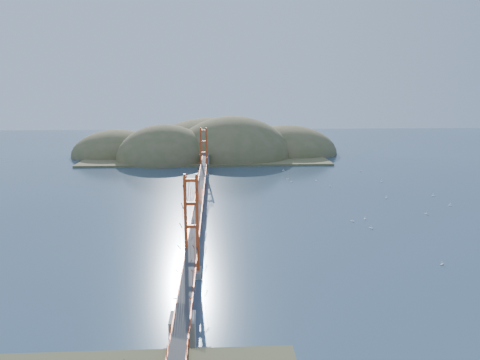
{
  "coord_description": "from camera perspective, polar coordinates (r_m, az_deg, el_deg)",
  "views": [
    {
      "loc": [
        2.69,
        -79.82,
        20.83
      ],
      "look_at": [
        6.98,
        0.0,
        5.03
      ],
      "focal_mm": 35.0,
      "sensor_mm": 36.0,
      "label": 1
    }
  ],
  "objects": [
    {
      "name": "sailboat_13",
      "position": [
        61.77,
        23.4,
        -9.35
      ],
      "size": [
        0.54,
        0.54,
        0.58
      ],
      "color": "white",
      "rests_on": "ground"
    },
    {
      "name": "ground",
      "position": [
        82.53,
        -4.85,
        -3.48
      ],
      "size": [
        320.0,
        320.0,
        0.0
      ],
      "primitive_type": "plane",
      "color": "#2F455E",
      "rests_on": "ground"
    },
    {
      "name": "sailboat_8",
      "position": [
        99.06,
        22.47,
        -1.73
      ],
      "size": [
        0.61,
        0.55,
        0.69
      ],
      "color": "white",
      "rests_on": "ground"
    },
    {
      "name": "sailboat_2",
      "position": [
        76.47,
        13.51,
        -4.83
      ],
      "size": [
        0.61,
        0.61,
        0.64
      ],
      "color": "white",
      "rests_on": "ground"
    },
    {
      "name": "sailboat_16",
      "position": [
        102.24,
        10.9,
        -0.7
      ],
      "size": [
        0.56,
        0.56,
        0.62
      ],
      "color": "white",
      "rests_on": "ground"
    },
    {
      "name": "sailboat_5",
      "position": [
        84.46,
        21.76,
        -3.81
      ],
      "size": [
        0.55,
        0.55,
        0.6
      ],
      "color": "white",
      "rests_on": "ground"
    },
    {
      "name": "sailboat_7",
      "position": [
        108.9,
        5.85,
        0.18
      ],
      "size": [
        0.6,
        0.54,
        0.68
      ],
      "color": "white",
      "rests_on": "ground"
    },
    {
      "name": "sailboat_11",
      "position": [
        92.16,
        24.22,
        -2.79
      ],
      "size": [
        0.59,
        0.58,
        0.66
      ],
      "color": "white",
      "rests_on": "ground"
    },
    {
      "name": "sailboat_15",
      "position": [
        107.74,
        9.28,
        -0.04
      ],
      "size": [
        0.41,
        0.48,
        0.56
      ],
      "color": "white",
      "rests_on": "ground"
    },
    {
      "name": "sailboat_3",
      "position": [
        105.23,
        6.26,
        -0.23
      ],
      "size": [
        0.53,
        0.46,
        0.6
      ],
      "color": "white",
      "rests_on": "ground"
    },
    {
      "name": "sailboat_9",
      "position": [
        94.21,
        17.39,
        -2.02
      ],
      "size": [
        0.52,
        0.56,
        0.63
      ],
      "color": "white",
      "rests_on": "ground"
    },
    {
      "name": "sailboat_0",
      "position": [
        78.34,
        14.98,
        -4.53
      ],
      "size": [
        0.41,
        0.48,
        0.56
      ],
      "color": "white",
      "rests_on": "ground"
    },
    {
      "name": "sailboat_4",
      "position": [
        110.0,
        16.86,
        -0.15
      ],
      "size": [
        0.59,
        0.59,
        0.62
      ],
      "color": "white",
      "rests_on": "ground"
    },
    {
      "name": "far_headlands",
      "position": [
        149.79,
        -3.23,
        3.17
      ],
      "size": [
        84.0,
        58.0,
        25.0
      ],
      "color": "#796345",
      "rests_on": "ground"
    },
    {
      "name": "bridge",
      "position": [
        81.23,
        -4.93,
        1.34
      ],
      "size": [
        2.2,
        94.4,
        12.0
      ],
      "color": "gray",
      "rests_on": "ground"
    },
    {
      "name": "sailboat_17",
      "position": [
        122.63,
        14.5,
        1.11
      ],
      "size": [
        0.49,
        0.41,
        0.57
      ],
      "color": "white",
      "rests_on": "ground"
    },
    {
      "name": "sailboat_6",
      "position": [
        73.54,
        15.67,
        -5.58
      ],
      "size": [
        0.56,
        0.56,
        0.61
      ],
      "color": "white",
      "rests_on": "ground"
    },
    {
      "name": "sailboat_12",
      "position": [
        119.91,
        5.33,
        1.2
      ],
      "size": [
        0.61,
        0.59,
        0.68
      ],
      "color": "white",
      "rests_on": "ground"
    }
  ]
}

